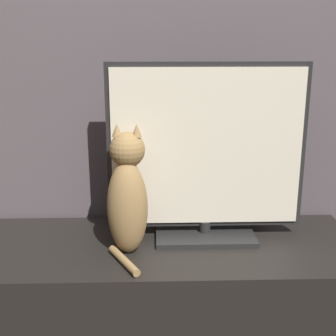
# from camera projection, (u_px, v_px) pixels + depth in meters

# --- Properties ---
(wall_back) EXTENTS (4.80, 0.05, 2.60)m
(wall_back) POSITION_uv_depth(u_px,v_px,m) (161.00, 37.00, 1.90)
(wall_back) COLOR #564C51
(wall_back) RESTS_ON ground_plane
(tv_stand) EXTENTS (1.52, 0.56, 0.53)m
(tv_stand) POSITION_uv_depth(u_px,v_px,m) (163.00, 305.00, 1.88)
(tv_stand) COLOR black
(tv_stand) RESTS_ON ground_plane
(tv) EXTENTS (0.76, 0.23, 0.69)m
(tv) POSITION_uv_depth(u_px,v_px,m) (206.00, 157.00, 1.79)
(tv) COLOR black
(tv) RESTS_ON tv_stand
(cat) EXTENTS (0.16, 0.29, 0.48)m
(cat) POSITION_uv_depth(u_px,v_px,m) (128.00, 196.00, 1.69)
(cat) COLOR #997547
(cat) RESTS_ON tv_stand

